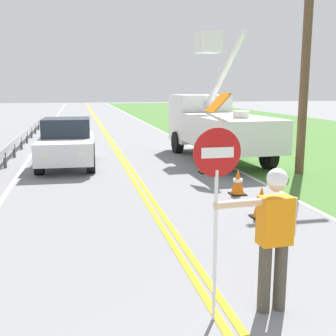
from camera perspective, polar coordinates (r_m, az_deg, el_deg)
grass_verge_right at (r=25.15m, az=19.89°, el=3.85°), size 16.00×110.00×0.01m
centerline_yellow_left at (r=21.42m, az=-7.78°, el=3.29°), size 0.11×110.00×0.01m
centerline_yellow_right at (r=21.43m, az=-7.30°, el=3.31°), size 0.11×110.00×0.01m
edge_line_right at (r=22.00m, az=1.87°, el=3.58°), size 0.12×110.00×0.01m
edge_line_left at (r=21.45m, az=-17.18°, el=2.92°), size 0.12×110.00×0.01m
flagger_worker at (r=5.37m, az=14.09°, el=-8.26°), size 1.09×0.27×1.83m
stop_sign_paddle at (r=4.85m, az=6.56°, el=-1.89°), size 0.56×0.04×2.33m
utility_bucket_truck at (r=16.74m, az=6.32°, el=6.04°), size 2.67×6.90×4.93m
oncoming_sedan_nearest at (r=15.35m, az=-13.47°, el=3.27°), size 2.04×4.17×1.70m
utility_pole_near at (r=14.28m, az=18.17°, el=15.24°), size 1.80×0.28×7.64m
traffic_cone_lead at (r=9.32m, az=12.47°, el=-4.60°), size 0.40×0.40×0.70m
traffic_cone_mid at (r=11.21m, az=9.40°, el=-1.88°), size 0.40×0.40×0.70m
traffic_cone_tail at (r=13.91m, az=5.10°, el=0.69°), size 0.40×0.40×0.70m
guardrail_left_shoulder at (r=16.88m, az=-20.62°, el=2.45°), size 0.10×32.00×0.71m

